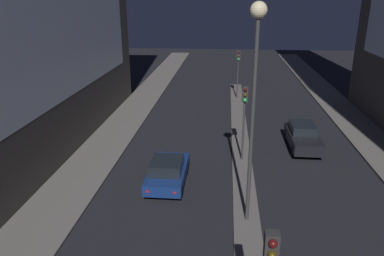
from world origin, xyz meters
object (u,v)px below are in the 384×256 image
at_px(traffic_light_mid, 244,107).
at_px(car_right_lane, 303,136).
at_px(traffic_light_far, 238,64).
at_px(street_lamp, 255,67).
at_px(car_left_lane, 168,171).

xyz_separation_m(traffic_light_mid, car_right_lane, (4.00, 2.63, -2.64)).
distance_m(traffic_light_far, street_lamp, 20.83).
xyz_separation_m(traffic_light_mid, traffic_light_far, (0.00, 14.23, 0.00)).
height_order(traffic_light_mid, traffic_light_far, same).
relative_size(traffic_light_far, car_left_lane, 1.08).
distance_m(traffic_light_mid, traffic_light_far, 14.23).
xyz_separation_m(street_lamp, car_right_lane, (4.00, 8.94, -6.08)).
distance_m(traffic_light_mid, car_left_lane, 5.78).
distance_m(traffic_light_far, car_left_lane, 18.09).
relative_size(street_lamp, car_right_lane, 2.01).
height_order(traffic_light_mid, car_left_lane, traffic_light_mid).
height_order(traffic_light_far, car_right_lane, traffic_light_far).
distance_m(traffic_light_far, car_right_lane, 12.56).
height_order(traffic_light_mid, car_right_lane, traffic_light_mid).
relative_size(traffic_light_mid, car_right_lane, 0.99).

